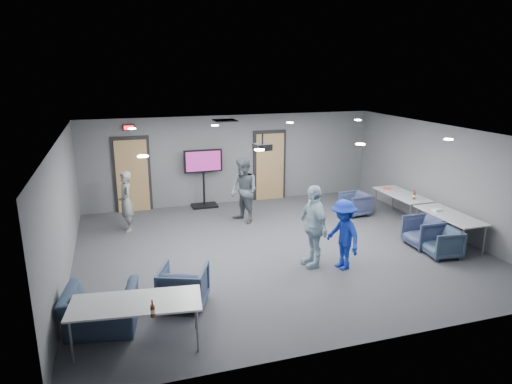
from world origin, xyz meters
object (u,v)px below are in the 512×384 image
object	(u,v)px
table_right_a	(402,195)
table_right_b	(450,216)
chair_right_a	(355,204)
person_a	(126,202)
bottle_right	(414,196)
table_front_left	(136,304)
person_d	(343,235)
chair_right_b	(424,232)
bottle_front	(153,311)
chair_right_c	(442,243)
chair_front_a	(184,286)
person_b	(244,191)
tv_stand	(204,175)
person_c	(313,226)
chair_front_b	(101,310)
projector	(262,147)

from	to	relation	value
table_right_a	table_right_b	distance (m)	1.90
chair_right_a	table_right_b	size ratio (longest dim) A/B	0.40
chair_right_a	person_a	bearing A→B (deg)	-100.93
bottle_right	table_front_left	bearing A→B (deg)	-155.09
person_d	chair_right_b	size ratio (longest dim) A/B	1.93
table_right_a	bottle_front	distance (m)	8.38
chair_right_c	chair_front_a	bearing A→B (deg)	-78.44
bottle_right	chair_right_a	bearing A→B (deg)	128.21
table_right_a	table_front_left	bearing A→B (deg)	118.29
person_b	bottle_front	size ratio (longest dim) A/B	6.78
table_right_b	tv_stand	bearing A→B (deg)	46.46
person_c	table_right_b	size ratio (longest dim) A/B	0.99
chair_front_b	table_right_b	world-z (taller)	table_right_b
person_b	person_d	distance (m)	3.64
chair_front_a	table_right_a	world-z (taller)	chair_front_a
table_right_b	bottle_front	size ratio (longest dim) A/B	6.86
person_b	chair_right_b	world-z (taller)	person_b
bottle_right	projector	size ratio (longest dim) A/B	0.66
chair_right_c	person_d	bearing A→B (deg)	-85.58
person_c	bottle_right	bearing A→B (deg)	109.96
person_d	tv_stand	bearing A→B (deg)	-168.36
person_c	projector	world-z (taller)	projector
person_d	table_right_b	xyz separation A→B (m)	(3.06, 0.47, -0.06)
bottle_front	projector	bearing A→B (deg)	51.96
table_right_b	projector	bearing A→B (deg)	77.09
chair_front_a	bottle_right	bearing A→B (deg)	-137.66
person_c	person_d	xyz separation A→B (m)	(0.53, -0.33, -0.14)
person_a	chair_right_a	distance (m)	6.28
person_b	projector	world-z (taller)	projector
chair_right_b	chair_right_c	bearing A→B (deg)	1.50
chair_right_c	chair_front_b	bearing A→B (deg)	-76.15
chair_right_b	bottle_front	xyz separation A→B (m)	(-6.45, -2.58, 0.47)
person_c	table_right_a	world-z (taller)	person_c
bottle_front	table_right_b	bearing A→B (deg)	19.68
table_front_left	tv_stand	distance (m)	7.15
projector	person_d	bearing A→B (deg)	-59.01
person_b	chair_right_c	distance (m)	5.07
chair_right_a	person_b	bearing A→B (deg)	-101.74
person_c	table_right_a	xyz separation A→B (m)	(3.59, 2.05, -0.20)
person_a	table_front_left	distance (m)	5.25
person_d	table_right_b	world-z (taller)	person_d
bottle_front	tv_stand	distance (m)	7.57
person_a	chair_front_b	size ratio (longest dim) A/B	1.41
person_c	tv_stand	size ratio (longest dim) A/B	1.01
person_a	bottle_front	world-z (taller)	person_a
chair_right_a	tv_stand	size ratio (longest dim) A/B	0.41
person_a	table_front_left	bearing A→B (deg)	-10.73
chair_front_a	bottle_right	xyz separation A→B (m)	(6.44, 2.39, 0.45)
chair_front_b	table_front_left	bearing A→B (deg)	140.71
person_c	chair_front_a	distance (m)	3.05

